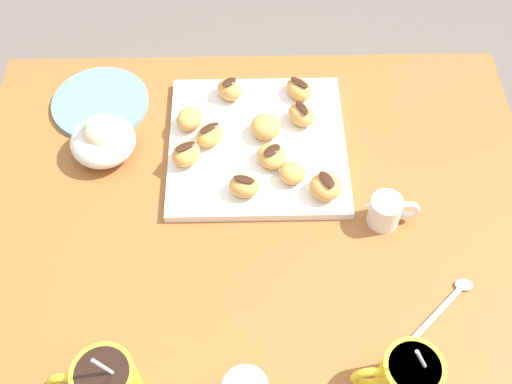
{
  "coord_description": "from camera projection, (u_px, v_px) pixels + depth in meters",
  "views": [
    {
      "loc": [
        0.01,
        0.56,
        1.64
      ],
      "look_at": [
        -0.0,
        -0.05,
        0.78
      ],
      "focal_mm": 44.81,
      "sensor_mm": 36.0,
      "label": 1
    }
  ],
  "objects": [
    {
      "name": "beignet_4",
      "position": [
        229.0,
        90.0,
        1.17
      ],
      "size": [
        0.06,
        0.06,
        0.04
      ],
      "primitive_type": "ellipsoid",
      "rotation": [
        0.0,
        0.0,
        3.86
      ],
      "color": "#D19347",
      "rests_on": "pastry_plate_square"
    },
    {
      "name": "chocolate_drizzle_6",
      "position": [
        327.0,
        179.0,
        1.03
      ],
      "size": [
        0.03,
        0.04,
        0.0
      ],
      "primitive_type": "ellipsoid",
      "rotation": [
        0.0,
        0.0,
        5.18
      ],
      "color": "#381E11",
      "rests_on": "beignet_6"
    },
    {
      "name": "beignet_5",
      "position": [
        301.0,
        115.0,
        1.13
      ],
      "size": [
        0.07,
        0.07,
        0.04
      ],
      "primitive_type": "ellipsoid",
      "rotation": [
        0.0,
        0.0,
        5.45
      ],
      "color": "#D19347",
      "rests_on": "pastry_plate_square"
    },
    {
      "name": "beignet_6",
      "position": [
        326.0,
        187.0,
        1.04
      ],
      "size": [
        0.07,
        0.07,
        0.04
      ],
      "primitive_type": "ellipsoid",
      "rotation": [
        0.0,
        0.0,
        5.3
      ],
      "color": "#D19347",
      "rests_on": "pastry_plate_square"
    },
    {
      "name": "chocolate_drizzle_7",
      "position": [
        272.0,
        150.0,
        1.07
      ],
      "size": [
        0.04,
        0.04,
        0.0
      ],
      "primitive_type": "ellipsoid",
      "rotation": [
        0.0,
        0.0,
        3.87
      ],
      "color": "#381E11",
      "rests_on": "beignet_7"
    },
    {
      "name": "loose_spoon_near_saucer",
      "position": [
        445.0,
        305.0,
        0.96
      ],
      "size": [
        0.13,
        0.12,
        0.01
      ],
      "color": "silver",
      "rests_on": "dining_table"
    },
    {
      "name": "chocolate_drizzle_8",
      "position": [
        244.0,
        179.0,
        1.03
      ],
      "size": [
        0.04,
        0.02,
        0.0
      ],
      "primitive_type": "ellipsoid",
      "rotation": [
        0.0,
        0.0,
        5.98
      ],
      "color": "#381E11",
      "rests_on": "beignet_8"
    },
    {
      "name": "chocolate_drizzle_2",
      "position": [
        185.0,
        146.0,
        1.07
      ],
      "size": [
        0.04,
        0.03,
        0.0
      ],
      "primitive_type": "ellipsoid",
      "rotation": [
        0.0,
        0.0,
        3.62
      ],
      "color": "#381E11",
      "rests_on": "beignet_2"
    },
    {
      "name": "beignet_1",
      "position": [
        299.0,
        89.0,
        1.17
      ],
      "size": [
        0.07,
        0.07,
        0.03
      ],
      "primitive_type": "ellipsoid",
      "rotation": [
        0.0,
        0.0,
        5.29
      ],
      "color": "#D19347",
      "rests_on": "pastry_plate_square"
    },
    {
      "name": "beignet_8",
      "position": [
        244.0,
        186.0,
        1.05
      ],
      "size": [
        0.06,
        0.05,
        0.03
      ],
      "primitive_type": "ellipsoid",
      "rotation": [
        0.0,
        0.0,
        6.03
      ],
      "color": "#D19347",
      "rests_on": "pastry_plate_square"
    },
    {
      "name": "ice_cream_bowl",
      "position": [
        103.0,
        139.0,
        1.1
      ],
      "size": [
        0.11,
        0.11,
        0.08
      ],
      "color": "silver",
      "rests_on": "dining_table"
    },
    {
      "name": "dining_table",
      "position": [
        255.0,
        266.0,
        1.17
      ],
      "size": [
        0.96,
        0.78,
        0.76
      ],
      "color": "#935628",
      "rests_on": "ground_plane"
    },
    {
      "name": "beignet_2",
      "position": [
        186.0,
        154.0,
        1.08
      ],
      "size": [
        0.07,
        0.07,
        0.04
      ],
      "primitive_type": "ellipsoid",
      "rotation": [
        0.0,
        0.0,
        4.04
      ],
      "color": "#D19347",
      "rests_on": "pastry_plate_square"
    },
    {
      "name": "pastry_plate_square",
      "position": [
        257.0,
        145.0,
        1.13
      ],
      "size": [
        0.31,
        0.31,
        0.02
      ],
      "primitive_type": "cube",
      "color": "silver",
      "rests_on": "dining_table"
    },
    {
      "name": "beignet_7",
      "position": [
        272.0,
        156.0,
        1.08
      ],
      "size": [
        0.07,
        0.07,
        0.03
      ],
      "primitive_type": "ellipsoid",
      "rotation": [
        0.0,
        0.0,
        3.75
      ],
      "color": "#D19347",
      "rests_on": "pastry_plate_square"
    },
    {
      "name": "chocolate_drizzle_9",
      "position": [
        209.0,
        128.0,
        1.09
      ],
      "size": [
        0.04,
        0.03,
        0.0
      ],
      "primitive_type": "ellipsoid",
      "rotation": [
        0.0,
        0.0,
        0.61
      ],
      "color": "#381E11",
      "rests_on": "beignet_9"
    },
    {
      "name": "chocolate_drizzle_4",
      "position": [
        229.0,
        82.0,
        1.15
      ],
      "size": [
        0.03,
        0.03,
        0.0
      ],
      "primitive_type": "ellipsoid",
      "rotation": [
        0.0,
        0.0,
        3.8
      ],
      "color": "#381E11",
      "rests_on": "beignet_4"
    },
    {
      "name": "chocolate_drizzle_1",
      "position": [
        300.0,
        82.0,
        1.16
      ],
      "size": [
        0.04,
        0.04,
        0.0
      ],
      "primitive_type": "ellipsoid",
      "rotation": [
        0.0,
        0.0,
        5.54
      ],
      "color": "#381E11",
      "rests_on": "beignet_1"
    },
    {
      "name": "beignet_0",
      "position": [
        292.0,
        173.0,
        1.06
      ],
      "size": [
        0.06,
        0.06,
        0.03
      ],
      "primitive_type": "ellipsoid",
      "rotation": [
        0.0,
        0.0,
        2.1
      ],
      "color": "#D19347",
      "rests_on": "pastry_plate_square"
    },
    {
      "name": "saucer_sky_left",
      "position": [
        100.0,
        103.0,
        1.19
      ],
      "size": [
        0.18,
        0.18,
        0.01
      ],
      "primitive_type": "cylinder",
      "color": "#66A8DB",
      "rests_on": "dining_table"
    },
    {
      "name": "coffee_mug_yellow_left",
      "position": [
        407.0,
        377.0,
        0.85
      ],
      "size": [
        0.12,
        0.08,
        0.13
      ],
      "color": "yellow",
      "rests_on": "dining_table"
    },
    {
      "name": "chocolate_drizzle_5",
      "position": [
        302.0,
        108.0,
        1.12
      ],
      "size": [
        0.03,
        0.04,
        0.0
      ],
      "primitive_type": "ellipsoid",
      "rotation": [
        0.0,
        0.0,
        5.21
      ],
      "color": "#381E11",
      "rests_on": "beignet_5"
    },
    {
      "name": "beignet_9",
      "position": [
        210.0,
        135.0,
        1.11
      ],
      "size": [
        0.07,
        0.07,
        0.04
      ],
      "primitive_type": "ellipsoid",
      "rotation": [
        0.0,
        0.0,
        0.86
      ],
      "color": "#D19347",
      "rests_on": "pastry_plate_square"
    },
    {
      "name": "beignet_3",
      "position": [
        190.0,
        119.0,
        1.13
      ],
      "size": [
        0.06,
        0.06,
        0.03
      ],
      "primitive_type": "ellipsoid",
      "rotation": [
        0.0,
        0.0,
        1.23
      ],
      "color": "#D19347",
      "rests_on": "pastry_plate_square"
    },
    {
      "name": "beignet_10",
      "position": [
        266.0,
        127.0,
        1.12
      ],
      "size": [
        0.06,
        0.06,
        0.04
      ],
      "primitive_type": "ellipsoid",
      "rotation": [
        0.0,
        0.0,
        2.92
      ],
      "color": "#D19347",
      "rests_on": "pastry_plate_square"
    },
    {
      "name": "ground_plane",
      "position": [
        255.0,
        378.0,
        1.67
      ],
      "size": [
        8.0,
        8.0,
        0.0
      ],
      "primitive_type": "plane",
      "color": "#665B51"
    },
    {
      "name": "coffee_mug_yellow_right",
      "position": [
        105.0,
        383.0,
        0.85
      ],
      "size": [
        0.12,
        0.08,
        0.13
      ],
      "color": "yellow",
      "rests_on": "dining_table"
    },
    {
      "name": "chocolate_sauce_pitcher",
      "position": [
        386.0,
        208.0,
        1.02
      ],
      "size": [
        0.09,
        0.05,
        0.06
      ],
      "color": "silver",
      "rests_on": "dining_table"
    }
  ]
}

